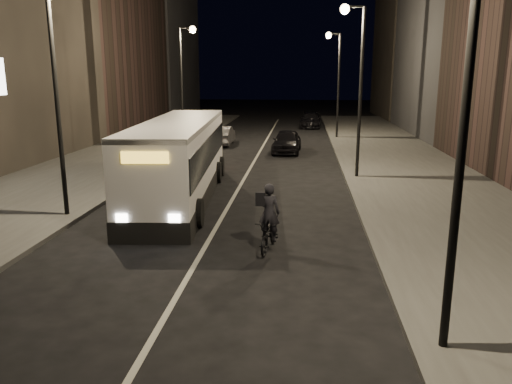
% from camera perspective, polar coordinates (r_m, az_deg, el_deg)
% --- Properties ---
extents(ground, '(180.00, 180.00, 0.00)m').
position_cam_1_polar(ground, '(14.04, -6.96, -8.17)').
color(ground, black).
rests_on(ground, ground).
extents(sidewalk_right, '(7.00, 70.00, 0.16)m').
position_cam_1_polar(sidewalk_right, '(27.78, 16.96, 2.30)').
color(sidewalk_right, '#3B3B39').
rests_on(sidewalk_right, ground).
extents(sidewalk_left, '(7.00, 70.00, 0.16)m').
position_cam_1_polar(sidewalk_left, '(29.50, -17.43, 2.89)').
color(sidewalk_left, '#3B3B39').
rests_on(sidewalk_left, ground).
extents(streetlight_right_near, '(1.20, 0.44, 8.12)m').
position_cam_1_polar(streetlight_right_near, '(9.08, 21.63, 13.92)').
color(streetlight_right_near, black).
rests_on(streetlight_right_near, sidewalk_right).
extents(streetlight_right_mid, '(1.20, 0.44, 8.12)m').
position_cam_1_polar(streetlight_right_mid, '(24.86, 11.35, 13.64)').
color(streetlight_right_mid, black).
rests_on(streetlight_right_mid, sidewalk_right).
extents(streetlight_right_far, '(1.20, 0.44, 8.12)m').
position_cam_1_polar(streetlight_right_far, '(40.82, 9.08, 13.52)').
color(streetlight_right_far, black).
rests_on(streetlight_right_far, sidewalk_right).
extents(streetlight_left_near, '(1.20, 0.44, 8.12)m').
position_cam_1_polar(streetlight_left_near, '(18.66, -21.36, 13.19)').
color(streetlight_left_near, black).
rests_on(streetlight_left_near, sidewalk_left).
extents(streetlight_left_far, '(1.20, 0.44, 8.12)m').
position_cam_1_polar(streetlight_left_far, '(35.70, -8.15, 13.60)').
color(streetlight_left_far, black).
rests_on(streetlight_left_far, sidewalk_left).
extents(city_bus, '(3.55, 12.25, 3.26)m').
position_cam_1_polar(city_bus, '(21.12, -8.68, 4.07)').
color(city_bus, silver).
rests_on(city_bus, ground).
extents(cyclist_on_bicycle, '(0.90, 1.88, 2.08)m').
position_cam_1_polar(cyclist_on_bicycle, '(14.73, 1.53, -4.17)').
color(cyclist_on_bicycle, black).
rests_on(cyclist_on_bicycle, ground).
extents(car_near, '(1.97, 4.49, 1.51)m').
position_cam_1_polar(car_near, '(33.43, 3.54, 5.81)').
color(car_near, black).
rests_on(car_near, ground).
extents(car_mid, '(1.57, 4.30, 1.41)m').
position_cam_1_polar(car_mid, '(37.05, -3.91, 6.47)').
color(car_mid, '#3B3B3E').
rests_on(car_mid, ground).
extents(car_far, '(2.16, 4.95, 1.42)m').
position_cam_1_polar(car_far, '(49.60, 6.26, 8.16)').
color(car_far, black).
rests_on(car_far, ground).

